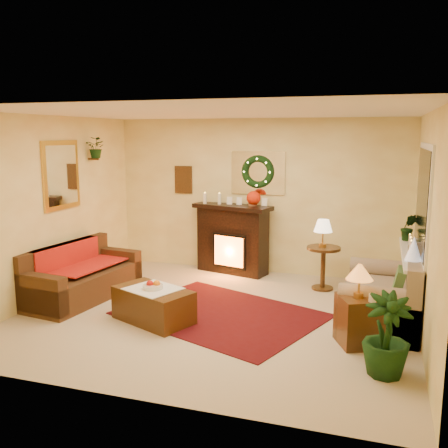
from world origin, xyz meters
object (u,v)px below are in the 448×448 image
(loveseat, at_px, (382,290))
(coffee_table, at_px, (153,305))
(sofa, at_px, (82,269))
(fireplace, at_px, (233,241))
(end_table_square, at_px, (360,321))
(side_table_round, at_px, (323,268))

(loveseat, xyz_separation_m, coffee_table, (-2.74, -0.83, -0.21))
(sofa, distance_m, fireplace, 2.59)
(sofa, xyz_separation_m, end_table_square, (3.88, -0.46, -0.16))
(side_table_round, xyz_separation_m, end_table_square, (0.63, -1.94, -0.05))
(end_table_square, bearing_deg, side_table_round, 108.06)
(end_table_square, distance_m, coffee_table, 2.51)
(sofa, xyz_separation_m, coffee_table, (1.36, -0.52, -0.22))
(side_table_round, bearing_deg, fireplace, 162.43)
(end_table_square, bearing_deg, loveseat, 73.74)
(side_table_round, relative_size, coffee_table, 0.66)
(sofa, relative_size, coffee_table, 1.80)
(fireplace, height_order, side_table_round, fireplace)
(fireplace, relative_size, end_table_square, 2.16)
(sofa, height_order, fireplace, fireplace)
(sofa, distance_m, loveseat, 4.11)
(sofa, xyz_separation_m, fireplace, (1.65, 1.99, 0.12))
(fireplace, xyz_separation_m, loveseat, (2.45, -1.68, -0.13))
(loveseat, height_order, end_table_square, loveseat)
(fireplace, bearing_deg, sofa, -115.88)
(loveseat, height_order, coffee_table, loveseat)
(fireplace, height_order, end_table_square, fireplace)
(loveseat, distance_m, side_table_round, 1.46)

